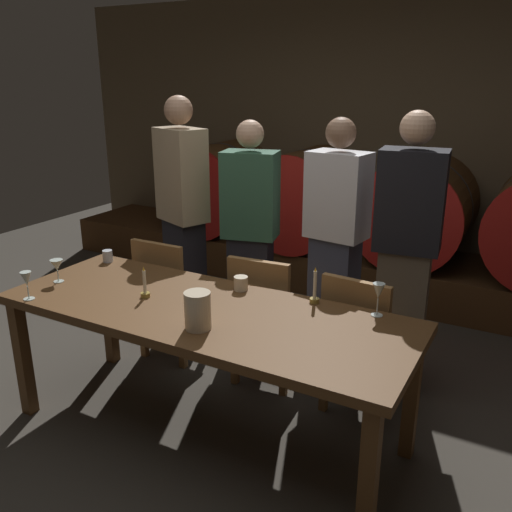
{
  "coord_description": "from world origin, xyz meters",
  "views": [
    {
      "loc": [
        1.53,
        -2.17,
        1.94
      ],
      "look_at": [
        0.08,
        0.45,
        0.93
      ],
      "focal_mm": 38.33,
      "sensor_mm": 36.0,
      "label": 1
    }
  ],
  "objects_px": {
    "guest_center_right": "(336,245)",
    "cup_right": "(241,283)",
    "chair_left": "(169,293)",
    "wine_glass_center": "(27,280)",
    "wine_barrel_center_right": "(418,210)",
    "candle_left": "(145,289)",
    "chair_center": "(265,314)",
    "cup_left": "(108,256)",
    "dining_table": "(204,321)",
    "wine_glass_right": "(378,292)",
    "guest_center_left": "(250,235)",
    "guest_far_right": "(406,256)",
    "wine_barrel_far_left": "(221,187)",
    "wine_barrel_center_left": "(308,197)",
    "chair_right": "(360,338)",
    "pitcher": "(198,310)",
    "candle_right": "(315,293)",
    "wine_glass_left": "(57,266)",
    "guest_far_left": "(183,216)"
  },
  "relations": [
    {
      "from": "wine_barrel_center_left",
      "to": "guest_center_left",
      "type": "bearing_deg",
      "value": -82.05
    },
    {
      "from": "dining_table",
      "to": "wine_glass_left",
      "type": "relative_size",
      "value": 16.31
    },
    {
      "from": "guest_center_right",
      "to": "candle_left",
      "type": "distance_m",
      "value": 1.32
    },
    {
      "from": "chair_center",
      "to": "guest_center_right",
      "type": "xyz_separation_m",
      "value": [
        0.27,
        0.48,
        0.37
      ]
    },
    {
      "from": "guest_center_left",
      "to": "guest_far_right",
      "type": "xyz_separation_m",
      "value": [
        1.13,
        -0.09,
        0.06
      ]
    },
    {
      "from": "cup_left",
      "to": "wine_barrel_far_left",
      "type": "bearing_deg",
      "value": 103.95
    },
    {
      "from": "wine_glass_right",
      "to": "chair_left",
      "type": "bearing_deg",
      "value": 170.47
    },
    {
      "from": "guest_far_left",
      "to": "chair_left",
      "type": "bearing_deg",
      "value": 133.22
    },
    {
      "from": "wine_barrel_center_right",
      "to": "pitcher",
      "type": "height_order",
      "value": "wine_barrel_center_right"
    },
    {
      "from": "guest_far_right",
      "to": "candle_left",
      "type": "distance_m",
      "value": 1.55
    },
    {
      "from": "dining_table",
      "to": "guest_center_right",
      "type": "relative_size",
      "value": 1.33
    },
    {
      "from": "wine_barrel_center_left",
      "to": "chair_right",
      "type": "relative_size",
      "value": 1.09
    },
    {
      "from": "wine_barrel_far_left",
      "to": "wine_barrel_center_left",
      "type": "relative_size",
      "value": 1.0
    },
    {
      "from": "wine_glass_right",
      "to": "wine_barrel_far_left",
      "type": "bearing_deg",
      "value": 136.74
    },
    {
      "from": "guest_center_left",
      "to": "guest_far_right",
      "type": "distance_m",
      "value": 1.14
    },
    {
      "from": "candle_right",
      "to": "wine_barrel_center_right",
      "type": "bearing_deg",
      "value": 89.35
    },
    {
      "from": "chair_left",
      "to": "candle_right",
      "type": "xyz_separation_m",
      "value": [
        1.2,
        -0.26,
        0.33
      ]
    },
    {
      "from": "chair_right",
      "to": "cup_right",
      "type": "distance_m",
      "value": 0.76
    },
    {
      "from": "guest_center_left",
      "to": "cup_right",
      "type": "bearing_deg",
      "value": 101.86
    },
    {
      "from": "chair_center",
      "to": "cup_left",
      "type": "xyz_separation_m",
      "value": [
        -1.0,
        -0.32,
        0.32
      ]
    },
    {
      "from": "wine_glass_center",
      "to": "chair_center",
      "type": "bearing_deg",
      "value": 46.69
    },
    {
      "from": "guest_center_right",
      "to": "cup_right",
      "type": "height_order",
      "value": "guest_center_right"
    },
    {
      "from": "chair_center",
      "to": "wine_glass_right",
      "type": "bearing_deg",
      "value": 155.99
    },
    {
      "from": "chair_right",
      "to": "wine_glass_center",
      "type": "relative_size",
      "value": 5.54
    },
    {
      "from": "guest_far_right",
      "to": "wine_glass_left",
      "type": "distance_m",
      "value": 2.08
    },
    {
      "from": "dining_table",
      "to": "wine_glass_right",
      "type": "height_order",
      "value": "wine_glass_right"
    },
    {
      "from": "wine_barrel_center_right",
      "to": "candle_left",
      "type": "relative_size",
      "value": 5.34
    },
    {
      "from": "wine_glass_left",
      "to": "chair_left",
      "type": "bearing_deg",
      "value": 70.58
    },
    {
      "from": "pitcher",
      "to": "wine_glass_left",
      "type": "relative_size",
      "value": 1.36
    },
    {
      "from": "guest_center_right",
      "to": "cup_left",
      "type": "xyz_separation_m",
      "value": [
        -1.27,
        -0.79,
        -0.06
      ]
    },
    {
      "from": "guest_far_right",
      "to": "cup_left",
      "type": "bearing_deg",
      "value": 14.16
    },
    {
      "from": "guest_center_right",
      "to": "wine_glass_right",
      "type": "height_order",
      "value": "guest_center_right"
    },
    {
      "from": "chair_left",
      "to": "wine_glass_center",
      "type": "xyz_separation_m",
      "value": [
        -0.19,
        -0.98,
        0.39
      ]
    },
    {
      "from": "guest_far_right",
      "to": "cup_left",
      "type": "height_order",
      "value": "guest_far_right"
    },
    {
      "from": "dining_table",
      "to": "chair_right",
      "type": "relative_size",
      "value": 2.55
    },
    {
      "from": "guest_center_right",
      "to": "cup_right",
      "type": "bearing_deg",
      "value": 79.07
    },
    {
      "from": "cup_right",
      "to": "guest_center_left",
      "type": "bearing_deg",
      "value": 115.95
    },
    {
      "from": "wine_glass_left",
      "to": "dining_table",
      "type": "bearing_deg",
      "value": 5.62
    },
    {
      "from": "dining_table",
      "to": "chair_left",
      "type": "height_order",
      "value": "chair_left"
    },
    {
      "from": "dining_table",
      "to": "cup_left",
      "type": "height_order",
      "value": "cup_left"
    },
    {
      "from": "chair_right",
      "to": "guest_center_left",
      "type": "relative_size",
      "value": 0.53
    },
    {
      "from": "candle_left",
      "to": "chair_center",
      "type": "bearing_deg",
      "value": 58.95
    },
    {
      "from": "guest_far_right",
      "to": "pitcher",
      "type": "height_order",
      "value": "guest_far_right"
    },
    {
      "from": "guest_far_right",
      "to": "candle_right",
      "type": "distance_m",
      "value": 0.72
    },
    {
      "from": "guest_center_left",
      "to": "wine_barrel_center_right",
      "type": "bearing_deg",
      "value": -133.61
    },
    {
      "from": "cup_left",
      "to": "wine_barrel_center_left",
      "type": "bearing_deg",
      "value": 79.22
    },
    {
      "from": "wine_glass_center",
      "to": "wine_barrel_center_left",
      "type": "bearing_deg",
      "value": 82.91
    },
    {
      "from": "wine_barrel_far_left",
      "to": "wine_glass_center",
      "type": "distance_m",
      "value": 3.0
    },
    {
      "from": "guest_center_left",
      "to": "candle_left",
      "type": "height_order",
      "value": "guest_center_left"
    },
    {
      "from": "wine_barrel_far_left",
      "to": "cup_right",
      "type": "bearing_deg",
      "value": -55.11
    }
  ]
}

